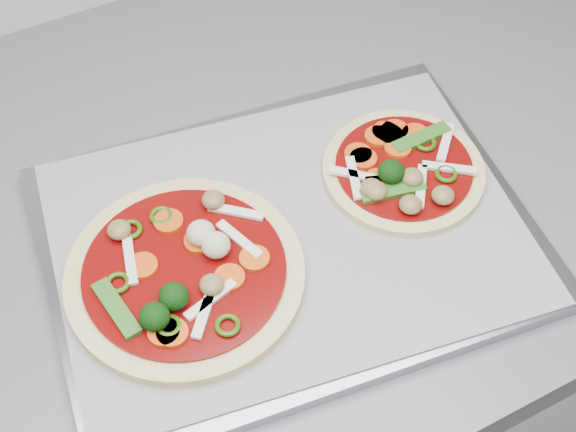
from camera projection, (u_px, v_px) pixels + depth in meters
name	position (u px, v px, depth m)	size (l,w,h in m)	color
baking_tray	(288.00, 237.00, 0.69)	(0.41, 0.30, 0.01)	gray
parchment	(288.00, 231.00, 0.68)	(0.39, 0.28, 0.00)	gray
pizza_left	(185.00, 273.00, 0.65)	(0.20, 0.20, 0.03)	#EDCB87
pizza_right	(402.00, 169.00, 0.71)	(0.17, 0.17, 0.03)	#EDCB87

